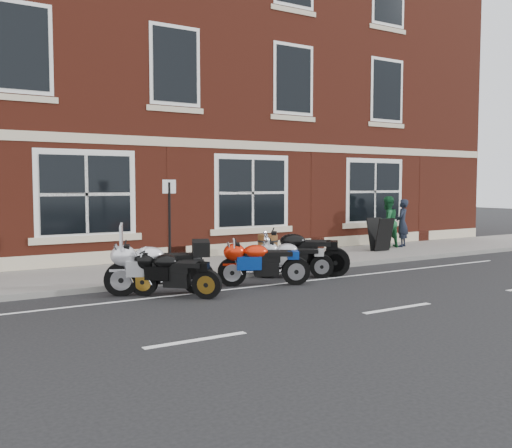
% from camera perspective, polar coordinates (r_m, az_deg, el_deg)
% --- Properties ---
extents(ground, '(80.00, 80.00, 0.00)m').
position_cam_1_polar(ground, '(12.90, 4.37, -5.97)').
color(ground, black).
rests_on(ground, ground).
extents(sidewalk, '(30.00, 3.00, 0.12)m').
position_cam_1_polar(sidewalk, '(15.39, -2.23, -4.11)').
color(sidewalk, slate).
rests_on(sidewalk, ground).
extents(kerb, '(30.00, 0.16, 0.12)m').
position_cam_1_polar(kerb, '(14.05, 0.95, -4.89)').
color(kerb, slate).
rests_on(kerb, ground).
extents(pub_building, '(24.00, 12.00, 12.00)m').
position_cam_1_polar(pub_building, '(22.40, -12.02, 13.61)').
color(pub_building, '#5F2114').
rests_on(pub_building, ground).
extents(moto_touring_silver, '(2.09, 0.97, 1.45)m').
position_cam_1_polar(moto_touring_silver, '(11.68, -9.93, -4.13)').
color(moto_touring_silver, black).
rests_on(moto_touring_silver, ground).
extents(moto_sport_red, '(1.90, 0.99, 0.92)m').
position_cam_1_polar(moto_sport_red, '(12.56, 0.60, -3.79)').
color(moto_sport_red, black).
rests_on(moto_sport_red, ground).
extents(moto_sport_black, '(1.43, 1.44, 0.86)m').
position_cam_1_polar(moto_sport_black, '(11.39, -8.26, -4.80)').
color(moto_sport_black, black).
rests_on(moto_sport_black, ground).
extents(moto_sport_silver, '(1.64, 1.08, 0.84)m').
position_cam_1_polar(moto_sport_silver, '(13.59, 3.68, -3.40)').
color(moto_sport_silver, black).
rests_on(moto_sport_silver, ground).
extents(moto_naked_black, '(1.90, 1.56, 1.04)m').
position_cam_1_polar(moto_naked_black, '(13.90, 4.42, -2.75)').
color(moto_naked_black, black).
rests_on(moto_naked_black, ground).
extents(pedestrian_left, '(0.70, 0.63, 1.61)m').
position_cam_1_polar(pedestrian_left, '(19.82, 14.41, 0.10)').
color(pedestrian_left, black).
rests_on(pedestrian_left, sidewalk).
extents(pedestrian_right, '(0.84, 0.66, 1.71)m').
position_cam_1_polar(pedestrian_right, '(19.46, 13.00, 0.21)').
color(pedestrian_right, '#18572D').
rests_on(pedestrian_right, sidewalk).
extents(a_board_sign, '(0.64, 0.43, 1.06)m').
position_cam_1_polar(a_board_sign, '(18.45, 12.31, -1.01)').
color(a_board_sign, black).
rests_on(a_board_sign, sidewalk).
extents(barrel_planter, '(0.60, 0.60, 0.67)m').
position_cam_1_polar(barrel_planter, '(16.33, 1.18, -2.25)').
color(barrel_planter, '#433311').
rests_on(barrel_planter, sidewalk).
extents(parking_sign, '(0.31, 0.06, 2.21)m').
position_cam_1_polar(parking_sign, '(13.28, -8.64, 0.37)').
color(parking_sign, black).
rests_on(parking_sign, sidewalk).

